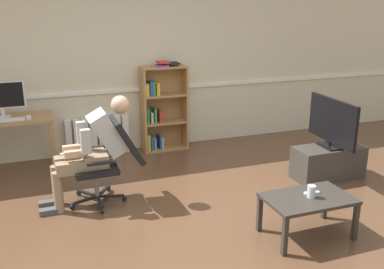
{
  "coord_description": "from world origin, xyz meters",
  "views": [
    {
      "loc": [
        -1.47,
        -3.54,
        2.14
      ],
      "look_at": [
        0.15,
        0.85,
        0.7
      ],
      "focal_mm": 39.8,
      "sensor_mm": 36.0,
      "label": 1
    }
  ],
  "objects_px": {
    "drinking_glass": "(311,191)",
    "tv_screen": "(332,122)",
    "coffee_table": "(308,202)",
    "tv_stand": "(328,162)",
    "computer_mouse": "(29,117)",
    "office_chair": "(110,157)",
    "imac_monitor": "(1,97)",
    "bookshelf": "(161,109)",
    "spare_remote": "(312,193)",
    "computer_desk": "(6,128)",
    "keyboard": "(8,120)",
    "person_seated": "(92,148)",
    "radiator": "(98,136)"
  },
  "relations": [
    {
      "from": "radiator",
      "to": "imac_monitor",
      "type": "bearing_deg",
      "value": -165.47
    },
    {
      "from": "computer_desk",
      "to": "drinking_glass",
      "type": "xyz_separation_m",
      "value": [
        2.73,
        -2.66,
        -0.17
      ]
    },
    {
      "from": "tv_screen",
      "to": "coffee_table",
      "type": "bearing_deg",
      "value": 138.31
    },
    {
      "from": "imac_monitor",
      "to": "office_chair",
      "type": "height_order",
      "value": "imac_monitor"
    },
    {
      "from": "drinking_glass",
      "to": "radiator",
      "type": "bearing_deg",
      "value": 116.9
    },
    {
      "from": "computer_mouse",
      "to": "tv_screen",
      "type": "xyz_separation_m",
      "value": [
        3.52,
        -1.41,
        -0.03
      ]
    },
    {
      "from": "drinking_glass",
      "to": "tv_screen",
      "type": "bearing_deg",
      "value": 46.41
    },
    {
      "from": "tv_stand",
      "to": "person_seated",
      "type": "bearing_deg",
      "value": 173.91
    },
    {
      "from": "imac_monitor",
      "to": "bookshelf",
      "type": "height_order",
      "value": "bookshelf"
    },
    {
      "from": "coffee_table",
      "to": "bookshelf",
      "type": "bearing_deg",
      "value": 101.11
    },
    {
      "from": "imac_monitor",
      "to": "keyboard",
      "type": "relative_size",
      "value": 1.45
    },
    {
      "from": "office_chair",
      "to": "person_seated",
      "type": "bearing_deg",
      "value": -90.0
    },
    {
      "from": "computer_desk",
      "to": "drinking_glass",
      "type": "bearing_deg",
      "value": -44.24
    },
    {
      "from": "coffee_table",
      "to": "drinking_glass",
      "type": "relative_size",
      "value": 6.96
    },
    {
      "from": "imac_monitor",
      "to": "computer_mouse",
      "type": "xyz_separation_m",
      "value": [
        0.3,
        -0.2,
        -0.25
      ]
    },
    {
      "from": "bookshelf",
      "to": "radiator",
      "type": "height_order",
      "value": "bookshelf"
    },
    {
      "from": "tv_screen",
      "to": "imac_monitor",
      "type": "bearing_deg",
      "value": 69.91
    },
    {
      "from": "drinking_glass",
      "to": "spare_remote",
      "type": "distance_m",
      "value": 0.1
    },
    {
      "from": "bookshelf",
      "to": "spare_remote",
      "type": "distance_m",
      "value": 2.97
    },
    {
      "from": "person_seated",
      "to": "coffee_table",
      "type": "height_order",
      "value": "person_seated"
    },
    {
      "from": "coffee_table",
      "to": "tv_stand",
      "type": "bearing_deg",
      "value": 45.64
    },
    {
      "from": "bookshelf",
      "to": "person_seated",
      "type": "height_order",
      "value": "bookshelf"
    },
    {
      "from": "computer_mouse",
      "to": "tv_screen",
      "type": "height_order",
      "value": "tv_screen"
    },
    {
      "from": "computer_desk",
      "to": "keyboard",
      "type": "distance_m",
      "value": 0.2
    },
    {
      "from": "tv_screen",
      "to": "keyboard",
      "type": "bearing_deg",
      "value": 72.43
    },
    {
      "from": "person_seated",
      "to": "drinking_glass",
      "type": "xyz_separation_m",
      "value": [
        1.82,
        -1.44,
        -0.18
      ]
    },
    {
      "from": "radiator",
      "to": "tv_stand",
      "type": "distance_m",
      "value": 3.25
    },
    {
      "from": "imac_monitor",
      "to": "person_seated",
      "type": "xyz_separation_m",
      "value": [
        0.94,
        -1.3,
        -0.38
      ]
    },
    {
      "from": "tv_screen",
      "to": "coffee_table",
      "type": "height_order",
      "value": "tv_screen"
    },
    {
      "from": "computer_mouse",
      "to": "tv_screen",
      "type": "bearing_deg",
      "value": -21.85
    },
    {
      "from": "spare_remote",
      "to": "keyboard",
      "type": "bearing_deg",
      "value": 57.41
    },
    {
      "from": "spare_remote",
      "to": "office_chair",
      "type": "bearing_deg",
      "value": 60.06
    },
    {
      "from": "bookshelf",
      "to": "office_chair",
      "type": "bearing_deg",
      "value": -124.5
    },
    {
      "from": "keyboard",
      "to": "office_chair",
      "type": "xyz_separation_m",
      "value": [
        1.06,
        -1.08,
        -0.25
      ]
    },
    {
      "from": "drinking_glass",
      "to": "bookshelf",
      "type": "bearing_deg",
      "value": 101.39
    },
    {
      "from": "computer_desk",
      "to": "coffee_table",
      "type": "bearing_deg",
      "value": -44.28
    },
    {
      "from": "tv_stand",
      "to": "drinking_glass",
      "type": "relative_size",
      "value": 7.54
    },
    {
      "from": "imac_monitor",
      "to": "bookshelf",
      "type": "relative_size",
      "value": 0.43
    },
    {
      "from": "imac_monitor",
      "to": "radiator",
      "type": "bearing_deg",
      "value": 14.53
    },
    {
      "from": "office_chair",
      "to": "tv_screen",
      "type": "relative_size",
      "value": 1.02
    },
    {
      "from": "keyboard",
      "to": "spare_remote",
      "type": "relative_size",
      "value": 2.67
    },
    {
      "from": "imac_monitor",
      "to": "person_seated",
      "type": "relative_size",
      "value": 0.48
    },
    {
      "from": "computer_desk",
      "to": "office_chair",
      "type": "distance_m",
      "value": 1.64
    },
    {
      "from": "radiator",
      "to": "office_chair",
      "type": "xyz_separation_m",
      "value": [
        -0.09,
        -1.61,
        0.24
      ]
    },
    {
      "from": "tv_stand",
      "to": "drinking_glass",
      "type": "bearing_deg",
      "value": -133.55
    },
    {
      "from": "radiator",
      "to": "coffee_table",
      "type": "bearing_deg",
      "value": -63.26
    },
    {
      "from": "radiator",
      "to": "office_chair",
      "type": "height_order",
      "value": "office_chair"
    },
    {
      "from": "coffee_table",
      "to": "keyboard",
      "type": "bearing_deg",
      "value": 136.86
    },
    {
      "from": "radiator",
      "to": "tv_stand",
      "type": "relative_size",
      "value": 1.02
    },
    {
      "from": "office_chair",
      "to": "tv_stand",
      "type": "relative_size",
      "value": 1.06
    }
  ]
}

